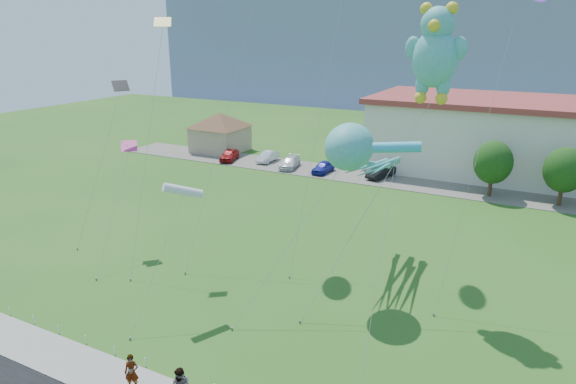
% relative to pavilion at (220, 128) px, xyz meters
% --- Properties ---
extents(ground, '(160.00, 160.00, 0.00)m').
position_rel_pavilion_xyz_m(ground, '(24.00, -38.00, -3.02)').
color(ground, '#245718').
rests_on(ground, ground).
extents(parking_strip, '(70.00, 6.00, 0.06)m').
position_rel_pavilion_xyz_m(parking_strip, '(24.00, -3.00, -2.99)').
color(parking_strip, '#59544C').
rests_on(parking_strip, ground).
extents(hill_ridge, '(160.00, 50.00, 25.00)m').
position_rel_pavilion_xyz_m(hill_ridge, '(24.00, 82.00, 9.48)').
color(hill_ridge, slate).
rests_on(hill_ridge, ground).
extents(pavilion, '(9.20, 9.20, 5.00)m').
position_rel_pavilion_xyz_m(pavilion, '(0.00, 0.00, 0.00)').
color(pavilion, tan).
rests_on(pavilion, ground).
extents(rope_fence, '(26.05, 0.05, 0.50)m').
position_rel_pavilion_xyz_m(rope_fence, '(24.00, -39.30, -2.77)').
color(rope_fence, white).
rests_on(rope_fence, ground).
extents(tree_near, '(3.60, 3.60, 5.47)m').
position_rel_pavilion_xyz_m(tree_near, '(34.00, -4.00, 0.36)').
color(tree_near, '#3F2B19').
rests_on(tree_near, ground).
extents(tree_mid, '(3.60, 3.60, 5.47)m').
position_rel_pavilion_xyz_m(tree_mid, '(40.00, -4.00, 0.36)').
color(tree_mid, '#3F2B19').
rests_on(tree_mid, ground).
extents(pedestrian_left, '(0.74, 0.65, 1.71)m').
position_rel_pavilion_xyz_m(pedestrian_left, '(23.70, -40.84, -2.07)').
color(pedestrian_left, gray).
rests_on(pedestrian_left, sidewalk).
extents(parked_car_red, '(2.66, 4.29, 1.36)m').
position_rel_pavilion_xyz_m(parked_car_red, '(4.01, -3.90, -2.28)').
color(parked_car_red, '#A31417').
rests_on(parked_car_red, parking_strip).
extents(parked_car_silver, '(1.37, 3.80, 1.25)m').
position_rel_pavilion_xyz_m(parked_car_silver, '(8.47, -2.26, -2.34)').
color(parked_car_silver, silver).
rests_on(parked_car_silver, parking_strip).
extents(parked_car_white, '(2.53, 4.52, 1.24)m').
position_rel_pavilion_xyz_m(parked_car_white, '(12.16, -3.60, -2.34)').
color(parked_car_white, silver).
rests_on(parked_car_white, parking_strip).
extents(parked_car_blue, '(1.65, 3.80, 1.28)m').
position_rel_pavilion_xyz_m(parked_car_blue, '(16.44, -3.68, -2.33)').
color(parked_car_blue, '#1B2295').
rests_on(parked_car_blue, parking_strip).
extents(parked_car_black, '(2.42, 4.24, 1.32)m').
position_rel_pavilion_xyz_m(parked_car_black, '(22.76, -2.68, -2.30)').
color(parked_car_black, black).
rests_on(parked_car_black, parking_strip).
extents(octopus_kite, '(5.00, 14.50, 10.33)m').
position_rel_pavilion_xyz_m(octopus_kite, '(28.49, -26.20, 5.12)').
color(octopus_kite, teal).
rests_on(octopus_kite, ground).
extents(teddy_bear_kite, '(6.24, 8.50, 16.74)m').
position_rel_pavilion_xyz_m(teddy_bear_kite, '(32.31, -25.09, 11.18)').
color(teddy_bear_kite, teal).
rests_on(teddy_bear_kite, ground).
extents(small_kite_white, '(0.63, 5.70, 7.33)m').
position_rel_pavilion_xyz_m(small_kite_white, '(21.07, -33.50, 3.82)').
color(small_kite_white, silver).
rests_on(small_kite_white, ground).
extents(small_kite_pink, '(2.74, 6.63, 7.86)m').
position_rel_pavilion_xyz_m(small_kite_pink, '(12.19, -28.69, 3.66)').
color(small_kite_pink, '#D62F7F').
rests_on(small_kite_pink, ground).
extents(small_kite_cyan, '(1.13, 7.68, 10.58)m').
position_rel_pavilion_xyz_m(small_kite_cyan, '(32.34, -31.71, 7.03)').
color(small_kite_cyan, '#2CA6CA').
rests_on(small_kite_cyan, ground).
extents(small_kite_black, '(2.20, 4.96, 11.91)m').
position_rel_pavilion_xyz_m(small_kite_black, '(10.43, -27.48, 7.16)').
color(small_kite_black, black).
rests_on(small_kite_black, ground).
extents(small_kite_yellow, '(1.71, 6.66, 16.23)m').
position_rel_pavilion_xyz_m(small_kite_yellow, '(15.15, -27.92, 10.65)').
color(small_kite_yellow, yellow).
rests_on(small_kite_yellow, ground).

